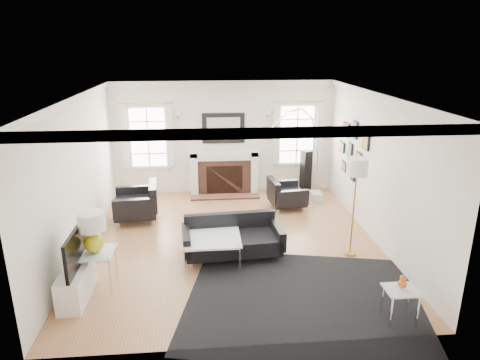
{
  "coord_description": "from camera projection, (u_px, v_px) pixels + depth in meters",
  "views": [
    {
      "loc": [
        -0.5,
        -7.48,
        3.68
      ],
      "look_at": [
        0.18,
        0.3,
        1.15
      ],
      "focal_mm": 32.0,
      "sensor_mm": 36.0,
      "label": 1
    }
  ],
  "objects": [
    {
      "name": "side_table_left",
      "position": [
        96.0,
        258.0,
        6.56
      ],
      "size": [
        0.57,
        0.57,
        0.62
      ],
      "color": "silver",
      "rests_on": "floor"
    },
    {
      "name": "right_wall",
      "position": [
        377.0,
        169.0,
        8.06
      ],
      "size": [
        0.04,
        6.0,
        2.8
      ],
      "primitive_type": "cube",
      "color": "white",
      "rests_on": "floor"
    },
    {
      "name": "speaker_tower",
      "position": [
        306.0,
        172.0,
        10.78
      ],
      "size": [
        0.29,
        0.29,
        1.11
      ],
      "primitive_type": "cube",
      "rotation": [
        0.0,
        0.0,
        0.37
      ],
      "color": "black",
      "rests_on": "floor"
    },
    {
      "name": "tv_unit",
      "position": [
        76.0,
        279.0,
        6.35
      ],
      "size": [
        0.35,
        1.0,
        1.09
      ],
      "color": "white",
      "rests_on": "floor"
    },
    {
      "name": "nesting_table",
      "position": [
        401.0,
        296.0,
        5.81
      ],
      "size": [
        0.45,
        0.38,
        0.49
      ],
      "color": "silver",
      "rests_on": "floor"
    },
    {
      "name": "coffee_table",
      "position": [
        211.0,
        238.0,
        7.49
      ],
      "size": [
        1.0,
        1.0,
        0.44
      ],
      "color": "silver",
      "rests_on": "floor"
    },
    {
      "name": "stick_floor_lamp",
      "position": [
        357.0,
        172.0,
        7.3
      ],
      "size": [
        0.37,
        0.37,
        1.81
      ],
      "color": "#B1933D",
      "rests_on": "floor"
    },
    {
      "name": "window_left",
      "position": [
        148.0,
        137.0,
        10.46
      ],
      "size": [
        1.24,
        0.15,
        1.62
      ],
      "color": "white",
      "rests_on": "back_wall"
    },
    {
      "name": "orange_vase",
      "position": [
        403.0,
        282.0,
        5.74
      ],
      "size": [
        0.12,
        0.12,
        0.19
      ],
      "color": "#C25418",
      "rests_on": "nesting_table"
    },
    {
      "name": "left_wall",
      "position": [
        78.0,
        176.0,
        7.6
      ],
      "size": [
        0.04,
        6.0,
        2.8
      ],
      "primitive_type": "cube",
      "color": "white",
      "rests_on": "floor"
    },
    {
      "name": "fireplace",
      "position": [
        224.0,
        173.0,
        10.74
      ],
      "size": [
        1.7,
        0.69,
        1.11
      ],
      "color": "white",
      "rests_on": "floor"
    },
    {
      "name": "sofa",
      "position": [
        232.0,
        239.0,
        7.67
      ],
      "size": [
        1.83,
        0.94,
        0.58
      ],
      "color": "black",
      "rests_on": "floor"
    },
    {
      "name": "armchair_right",
      "position": [
        285.0,
        195.0,
        9.85
      ],
      "size": [
        0.86,
        0.94,
        0.58
      ],
      "color": "black",
      "rests_on": "floor"
    },
    {
      "name": "front_wall",
      "position": [
        249.0,
        247.0,
        4.99
      ],
      "size": [
        5.5,
        0.04,
        2.8
      ],
      "primitive_type": "cube",
      "color": "white",
      "rests_on": "floor"
    },
    {
      "name": "area_rug",
      "position": [
        304.0,
        301.0,
        6.37
      ],
      "size": [
        3.95,
        3.51,
        0.01
      ],
      "primitive_type": "cube",
      "rotation": [
        0.0,
        0.0,
        -0.21
      ],
      "color": "black",
      "rests_on": "floor"
    },
    {
      "name": "crown_molding",
      "position": [
        231.0,
        99.0,
        7.42
      ],
      "size": [
        5.5,
        6.0,
        0.12
      ],
      "primitive_type": "cube",
      "color": "white",
      "rests_on": "back_wall"
    },
    {
      "name": "armchair_left",
      "position": [
        139.0,
        204.0,
        9.17
      ],
      "size": [
        0.98,
        1.07,
        0.67
      ],
      "color": "black",
      "rests_on": "floor"
    },
    {
      "name": "floor",
      "position": [
        232.0,
        242.0,
        8.26
      ],
      "size": [
        6.0,
        6.0,
        0.0
      ],
      "primitive_type": "plane",
      "color": "#986440",
      "rests_on": "ground"
    },
    {
      "name": "gourd_lamp",
      "position": [
        92.0,
        230.0,
        6.41
      ],
      "size": [
        0.41,
        0.41,
        0.65
      ],
      "color": "gold",
      "rests_on": "side_table_left"
    },
    {
      "name": "arc_floor_lamp",
      "position": [
        295.0,
        155.0,
        9.41
      ],
      "size": [
        1.7,
        1.58,
        2.41
      ],
      "color": "silver",
      "rests_on": "floor"
    },
    {
      "name": "window_right",
      "position": [
        297.0,
        135.0,
        10.76
      ],
      "size": [
        1.24,
        0.15,
        1.62
      ],
      "color": "white",
      "rests_on": "back_wall"
    },
    {
      "name": "gallery_wall",
      "position": [
        353.0,
        146.0,
        9.25
      ],
      "size": [
        0.04,
        1.73,
        1.29
      ],
      "color": "black",
      "rests_on": "right_wall"
    },
    {
      "name": "mantel_mirror",
      "position": [
        223.0,
        128.0,
        10.56
      ],
      "size": [
        1.05,
        0.07,
        0.75
      ],
      "color": "black",
      "rests_on": "back_wall"
    },
    {
      "name": "back_wall",
      "position": [
        223.0,
        138.0,
        10.68
      ],
      "size": [
        5.5,
        0.04,
        2.8
      ],
      "primitive_type": "cube",
      "color": "white",
      "rests_on": "floor"
    },
    {
      "name": "ceiling",
      "position": [
        231.0,
        95.0,
        7.4
      ],
      "size": [
        5.5,
        6.0,
        0.02
      ],
      "primitive_type": "cube",
      "color": "white",
      "rests_on": "back_wall"
    }
  ]
}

